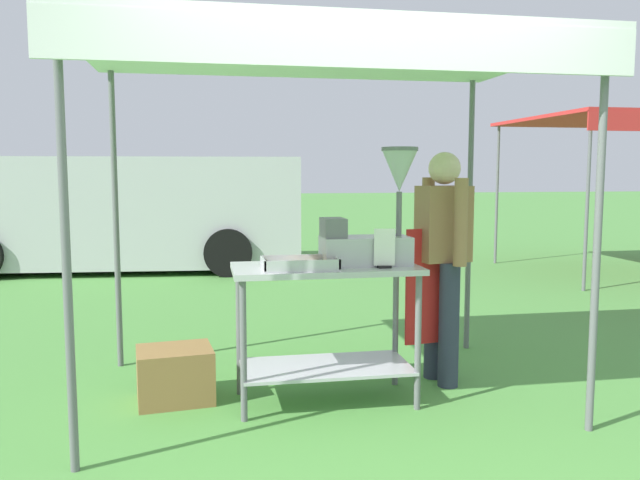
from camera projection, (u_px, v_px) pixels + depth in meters
name	position (u px, v px, depth m)	size (l,w,h in m)	color
ground_plane	(264.00, 275.00, 9.16)	(70.00, 70.00, 0.00)	#519342
stall_canopy	(323.00, 61.00, 3.97)	(3.00, 1.95, 2.26)	slate
donut_cart	(326.00, 305.00, 4.04)	(1.17, 0.57, 0.89)	#B7B7BC
donut_tray	(300.00, 266.00, 3.87)	(0.46, 0.28, 0.07)	#B7B7BC
donut_fryer	(373.00, 224.00, 4.05)	(0.62, 0.28, 0.75)	#B7B7BC
menu_sign	(384.00, 251.00, 3.90)	(0.13, 0.05, 0.24)	black
vendor	(442.00, 255.00, 4.39)	(0.46, 0.54, 1.61)	#2D3347
supply_crate	(175.00, 375.00, 4.10)	(0.52, 0.44, 0.34)	olive
van_silver	(118.00, 211.00, 9.71)	(5.59, 2.43, 1.69)	#BCBCC1
neighbour_tent	(633.00, 123.00, 9.11)	(3.07, 2.67, 2.25)	slate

